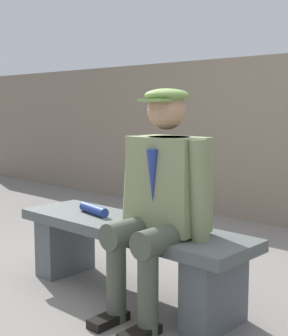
# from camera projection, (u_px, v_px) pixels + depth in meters

# --- Properties ---
(ground_plane) EXTENTS (30.00, 30.00, 0.00)m
(ground_plane) POSITION_uv_depth(u_px,v_px,m) (129.00, 296.00, 3.03)
(ground_plane) COLOR gray
(bench) EXTENTS (1.65, 0.47, 0.47)m
(bench) POSITION_uv_depth(u_px,v_px,m) (129.00, 247.00, 2.99)
(bench) COLOR #535956
(bench) RESTS_ON ground
(seated_man) EXTENTS (0.60, 0.61, 1.28)m
(seated_man) POSITION_uv_depth(u_px,v_px,m) (161.00, 193.00, 2.68)
(seated_man) COLOR gray
(seated_man) RESTS_ON ground
(rolled_magazine) EXTENTS (0.28, 0.11, 0.06)m
(rolled_magazine) POSITION_uv_depth(u_px,v_px,m) (94.00, 210.00, 3.19)
(rolled_magazine) COLOR navy
(rolled_magazine) RESTS_ON bench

